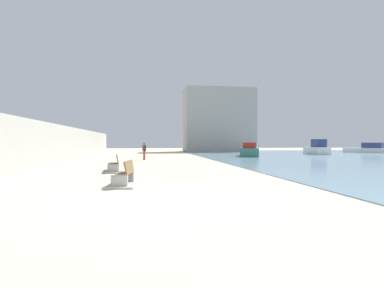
# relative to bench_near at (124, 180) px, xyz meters

# --- Properties ---
(ground_plane) EXTENTS (120.00, 120.00, 0.00)m
(ground_plane) POSITION_rel_bench_near_xyz_m (1.02, 14.54, -0.23)
(ground_plane) COLOR #C6B793
(seawall) EXTENTS (0.80, 64.00, 3.10)m
(seawall) POSITION_rel_bench_near_xyz_m (-6.48, 14.54, 1.32)
(seawall) COLOR #9E9E99
(seawall) RESTS_ON ground
(bench_near) EXTENTS (1.35, 2.22, 0.98)m
(bench_near) POSITION_rel_bench_near_xyz_m (0.00, 0.00, 0.00)
(bench_near) COLOR #9E9E99
(bench_near) RESTS_ON ground
(bench_far) EXTENTS (1.27, 2.18, 0.98)m
(bench_far) POSITION_rel_bench_near_xyz_m (-0.94, 5.87, 0.00)
(bench_far) COLOR #9E9E99
(bench_far) RESTS_ON ground
(person_walking) EXTENTS (0.35, 0.45, 1.66)m
(person_walking) POSITION_rel_bench_near_xyz_m (0.72, 17.72, 0.73)
(person_walking) COLOR #B22D33
(person_walking) RESTS_ON ground
(boat_outer) EXTENTS (3.63, 5.94, 1.60)m
(boat_outer) POSITION_rel_bench_near_xyz_m (12.74, 23.34, 0.42)
(boat_outer) COLOR #337060
(boat_outer) RESTS_ON water_bay
(boat_nearest) EXTENTS (2.21, 4.35, 2.02)m
(boat_nearest) POSITION_rel_bench_near_xyz_m (23.40, 27.26, 0.54)
(boat_nearest) COLOR white
(boat_nearest) RESTS_ON water_bay
(boat_mid_bay) EXTENTS (4.78, 6.21, 1.55)m
(boat_mid_bay) POSITION_rel_bench_near_xyz_m (34.55, 32.37, 0.37)
(boat_mid_bay) COLOR white
(boat_mid_bay) RESTS_ON water_bay
(harbor_building) EXTENTS (12.00, 6.00, 10.93)m
(harbor_building) POSITION_rel_bench_near_xyz_m (13.53, 42.54, 5.23)
(harbor_building) COLOR #9E9E99
(harbor_building) RESTS_ON ground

